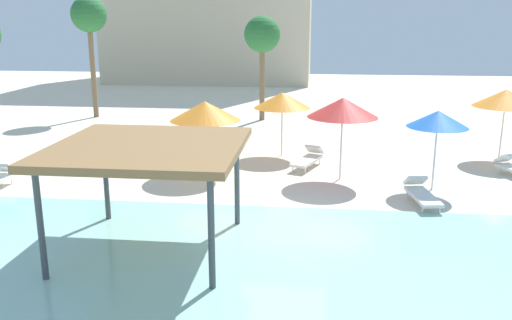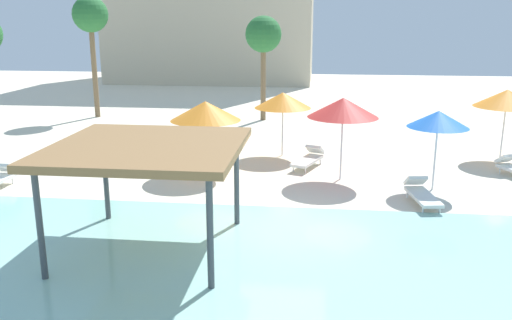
{
  "view_description": "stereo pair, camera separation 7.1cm",
  "coord_description": "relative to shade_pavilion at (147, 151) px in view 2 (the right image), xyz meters",
  "views": [
    {
      "loc": [
        0.8,
        -13.44,
        5.41
      ],
      "look_at": [
        -0.89,
        2.0,
        1.3
      ],
      "focal_mm": 38.06,
      "sensor_mm": 36.0,
      "label": 1
    },
    {
      "loc": [
        0.87,
        -13.43,
        5.41
      ],
      "look_at": [
        -0.89,
        2.0,
        1.3
      ],
      "focal_mm": 38.06,
      "sensor_mm": 36.0,
      "label": 2
    }
  ],
  "objects": [
    {
      "name": "ground_plane",
      "position": [
        2.97,
        1.74,
        -2.45
      ],
      "size": [
        80.0,
        80.0,
        0.0
      ],
      "primitive_type": "plane",
      "color": "beige"
    },
    {
      "name": "shade_pavilion",
      "position": [
        0.0,
        0.0,
        0.0
      ],
      "size": [
        4.28,
        4.28,
        2.61
      ],
      "color": "#42474C",
      "rests_on": "ground"
    },
    {
      "name": "beach_umbrella_orange_0",
      "position": [
        0.0,
        6.54,
        -0.18
      ],
      "size": [
        2.45,
        2.45,
        2.6
      ],
      "color": "silver",
      "rests_on": "ground"
    },
    {
      "name": "beach_umbrella_red_1",
      "position": [
        4.7,
        6.39,
        0.04
      ],
      "size": [
        2.38,
        2.38,
        2.82
      ],
      "color": "silver",
      "rests_on": "ground"
    },
    {
      "name": "beach_umbrella_blue_2",
      "position": [
        7.63,
        5.6,
        -0.14
      ],
      "size": [
        1.92,
        1.92,
        2.57
      ],
      "color": "silver",
      "rests_on": "ground"
    },
    {
      "name": "beach_umbrella_orange_3",
      "position": [
        11.0,
        9.77,
        -0.03
      ],
      "size": [
        2.43,
        2.43,
        2.75
      ],
      "color": "silver",
      "rests_on": "ground"
    },
    {
      "name": "beach_umbrella_orange_5",
      "position": [
        2.49,
        9.47,
        -0.21
      ],
      "size": [
        2.24,
        2.24,
        2.55
      ],
      "color": "silver",
      "rests_on": "ground"
    },
    {
      "name": "lounge_chair_3",
      "position": [
        7.0,
        4.12,
        -2.11
      ],
      "size": [
        0.89,
        1.97,
        0.74
      ],
      "rotation": [
        0.0,
        0.0,
        -1.42
      ],
      "color": "white",
      "rests_on": "ground"
    },
    {
      "name": "lounge_chair_4",
      "position": [
        0.15,
        9.68,
        -2.11
      ],
      "size": [
        1.28,
        1.98,
        0.74
      ],
      "rotation": [
        0.0,
        0.0,
        -1.18
      ],
      "color": "white",
      "rests_on": "ground"
    },
    {
      "name": "lounge_chair_5",
      "position": [
        3.59,
        7.87,
        -2.11
      ],
      "size": [
        1.25,
        1.98,
        0.74
      ],
      "rotation": [
        0.0,
        0.0,
        -1.94
      ],
      "color": "white",
      "rests_on": "ground"
    },
    {
      "name": "palm_tree_0",
      "position": [
        -8.34,
        17.03,
        2.93
      ],
      "size": [
        1.9,
        1.9,
        6.49
      ],
      "color": "brown",
      "rests_on": "ground"
    },
    {
      "name": "palm_tree_2",
      "position": [
        0.94,
        17.13,
        1.98
      ],
      "size": [
        1.9,
        1.9,
        5.48
      ],
      "color": "brown",
      "rests_on": "ground"
    }
  ]
}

